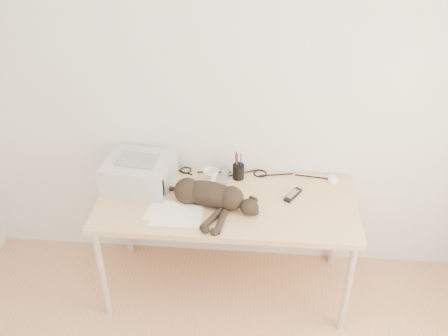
# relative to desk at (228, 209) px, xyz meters

# --- Properties ---
(wall_back) EXTENTS (3.50, 0.00, 3.50)m
(wall_back) POSITION_rel_desk_xyz_m (0.00, 0.27, 0.69)
(wall_back) COLOR silver
(wall_back) RESTS_ON floor
(desk) EXTENTS (1.60, 0.70, 0.74)m
(desk) POSITION_rel_desk_xyz_m (0.00, 0.00, 0.00)
(desk) COLOR tan
(desk) RESTS_ON floor
(printer) EXTENTS (0.45, 0.40, 0.20)m
(printer) POSITION_rel_desk_xyz_m (-0.57, 0.04, 0.23)
(printer) COLOR #AEAFB3
(printer) RESTS_ON desk
(papers) EXTENTS (0.35, 0.27, 0.01)m
(papers) POSITION_rel_desk_xyz_m (-0.30, -0.25, 0.14)
(papers) COLOR white
(papers) RESTS_ON desk
(cat) EXTENTS (0.70, 0.45, 0.17)m
(cat) POSITION_rel_desk_xyz_m (-0.11, -0.14, 0.21)
(cat) COLOR black
(cat) RESTS_ON desk
(mug) EXTENTS (0.14, 0.14, 0.09)m
(mug) POSITION_rel_desk_xyz_m (-0.12, 0.11, 0.18)
(mug) COLOR white
(mug) RESTS_ON desk
(pen_cup) EXTENTS (0.08, 0.08, 0.19)m
(pen_cup) POSITION_rel_desk_xyz_m (0.06, 0.17, 0.19)
(pen_cup) COLOR black
(pen_cup) RESTS_ON desk
(remote_grey) EXTENTS (0.06, 0.18, 0.02)m
(remote_grey) POSITION_rel_desk_xyz_m (-0.04, 0.16, 0.14)
(remote_grey) COLOR gray
(remote_grey) RESTS_ON desk
(remote_black) EXTENTS (0.12, 0.16, 0.02)m
(remote_black) POSITION_rel_desk_xyz_m (0.41, -0.00, 0.14)
(remote_black) COLOR black
(remote_black) RESTS_ON desk
(mouse) EXTENTS (0.08, 0.12, 0.04)m
(mouse) POSITION_rel_desk_xyz_m (0.68, 0.19, 0.15)
(mouse) COLOR white
(mouse) RESTS_ON desk
(cable_tangle) EXTENTS (1.36, 0.09, 0.01)m
(cable_tangle) POSITION_rel_desk_xyz_m (0.00, 0.22, 0.14)
(cable_tangle) COLOR black
(cable_tangle) RESTS_ON desk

